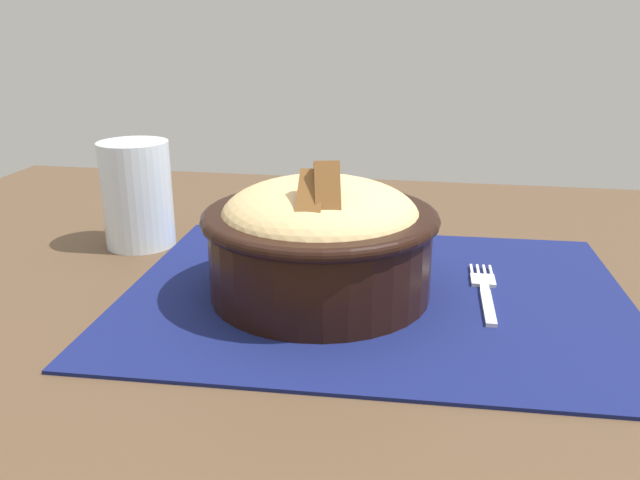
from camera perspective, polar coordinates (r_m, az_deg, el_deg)
name	(u,v)px	position (r m, az deg, el deg)	size (l,w,h in m)	color
table	(333,369)	(0.59, 1.15, -11.35)	(1.16, 0.93, 0.73)	#4C3826
placemat	(375,294)	(0.58, 4.87, -4.73)	(0.44, 0.34, 0.00)	#11194C
bowl	(320,236)	(0.56, 0.01, 0.36)	(0.20, 0.20, 0.13)	black
fork	(485,290)	(0.60, 14.33, -4.27)	(0.02, 0.13, 0.00)	silver
drinking_glass	(138,201)	(0.72, -15.78, 3.36)	(0.07, 0.07, 0.11)	silver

